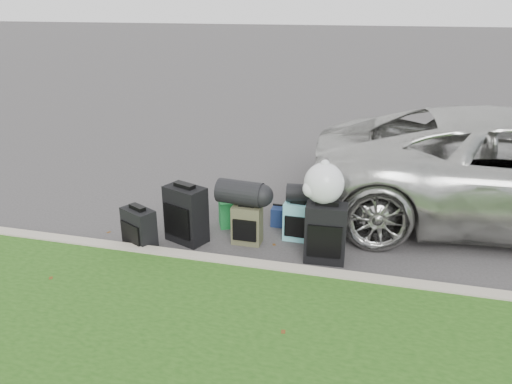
% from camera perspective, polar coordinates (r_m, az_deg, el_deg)
% --- Properties ---
extents(ground, '(120.00, 120.00, 0.00)m').
position_cam_1_polar(ground, '(6.81, 0.39, -4.98)').
color(ground, '#383535').
rests_on(ground, ground).
extents(curb, '(120.00, 0.18, 0.15)m').
position_cam_1_polar(curb, '(5.93, -2.00, -8.45)').
color(curb, '#9E937F').
rests_on(curb, ground).
extents(suitcase_small_black, '(0.51, 0.42, 0.56)m').
position_cam_1_polar(suitcase_small_black, '(6.51, -13.20, -4.20)').
color(suitcase_small_black, black).
rests_on(suitcase_small_black, ground).
extents(suitcase_large_black_left, '(0.61, 0.49, 0.76)m').
position_cam_1_polar(suitcase_large_black_left, '(6.59, -8.00, -2.54)').
color(suitcase_large_black_left, black).
rests_on(suitcase_large_black_left, ground).
extents(suitcase_olive, '(0.38, 0.24, 0.52)m').
position_cam_1_polar(suitcase_olive, '(6.51, -1.02, -3.74)').
color(suitcase_olive, '#3B3B27').
rests_on(suitcase_olive, ground).
extents(suitcase_teal, '(0.37, 0.23, 0.52)m').
position_cam_1_polar(suitcase_teal, '(6.63, 4.78, -3.37)').
color(suitcase_teal, '#559CA5').
rests_on(suitcase_teal, ground).
extents(suitcase_large_black_right, '(0.50, 0.32, 0.73)m').
position_cam_1_polar(suitcase_large_black_right, '(6.10, 7.96, -4.67)').
color(suitcase_large_black_right, black).
rests_on(suitcase_large_black_right, ground).
extents(tote_green, '(0.42, 0.39, 0.38)m').
position_cam_1_polar(tote_green, '(7.04, -2.82, -2.40)').
color(tote_green, '#197330').
rests_on(tote_green, ground).
extents(tote_navy, '(0.25, 0.20, 0.27)m').
position_cam_1_polar(tote_navy, '(7.06, 2.83, -2.83)').
color(tote_navy, navy).
rests_on(tote_navy, ground).
extents(duffel_left, '(0.63, 0.38, 0.32)m').
position_cam_1_polar(duffel_left, '(6.42, -1.82, -0.07)').
color(duffel_left, black).
rests_on(duffel_left, suitcase_olive).
extents(duffel_right, '(0.46, 0.28, 0.25)m').
position_cam_1_polar(duffel_right, '(6.53, 5.44, -0.16)').
color(duffel_right, black).
rests_on(duffel_right, suitcase_teal).
extents(trash_bag, '(0.48, 0.48, 0.48)m').
position_cam_1_polar(trash_bag, '(5.93, 7.78, 0.97)').
color(trash_bag, silver).
rests_on(trash_bag, suitcase_large_black_right).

